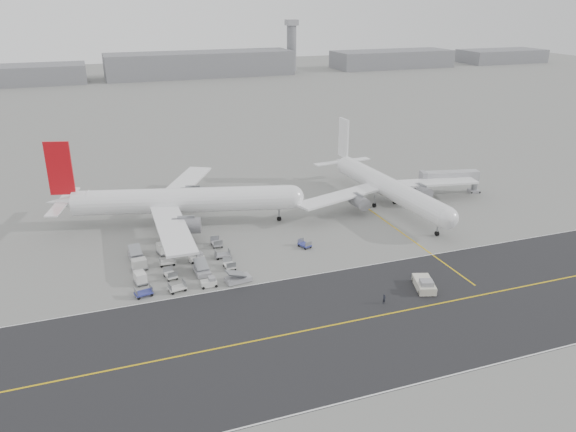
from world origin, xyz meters
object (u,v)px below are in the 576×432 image
object	(u,v)px
ground_crew_a	(384,299)
airliner_b	(386,186)
airliner_a	(178,200)
pushback_tug	(424,284)
control_tower	(292,45)
jet_bridge	(450,178)

from	to	relation	value
ground_crew_a	airliner_b	bearing A→B (deg)	41.08
airliner_a	pushback_tug	xyz separation A→B (m)	(33.14, -42.03, -4.40)
control_tower	airliner_a	world-z (taller)	control_tower
airliner_b	jet_bridge	bearing A→B (deg)	3.78
pushback_tug	jet_bridge	world-z (taller)	jet_bridge
airliner_a	pushback_tug	bearing A→B (deg)	-126.93
control_tower	jet_bridge	xyz separation A→B (m)	(-46.39, -238.44, -12.27)
airliner_a	airliner_b	bearing A→B (deg)	-81.33
control_tower	jet_bridge	distance (m)	243.22
control_tower	airliner_b	distance (m)	250.07
jet_bridge	ground_crew_a	world-z (taller)	jet_bridge
control_tower	airliner_a	bearing A→B (deg)	-115.35
jet_bridge	ground_crew_a	bearing A→B (deg)	-121.80
pushback_tug	jet_bridge	distance (m)	51.27
pushback_tug	jet_bridge	size ratio (longest dim) A/B	0.50
control_tower	airliner_b	size ratio (longest dim) A/B	0.66
control_tower	ground_crew_a	distance (m)	293.68
pushback_tug	jet_bridge	xyz separation A→B (m)	(32.33, 39.67, 3.10)
control_tower	pushback_tug	size ratio (longest dim) A/B	4.12
pushback_tug	airliner_b	bearing A→B (deg)	88.44
airliner_b	pushback_tug	xyz separation A→B (m)	(-13.24, -37.04, -3.83)
control_tower	airliner_a	size ratio (longest dim) A/B	0.60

